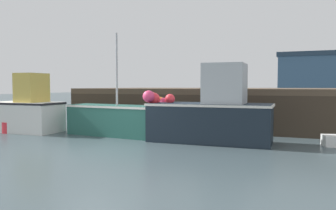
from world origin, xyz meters
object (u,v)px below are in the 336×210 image
(fishing_boat_near_right, at_px, (117,119))
(fishing_boat_mid, at_px, (210,113))
(fishing_boat_near_left, at_px, (26,111))
(mooring_buoy_foreground, at_px, (9,125))

(fishing_boat_near_right, xyz_separation_m, fishing_boat_mid, (3.79, -0.14, 0.36))
(fishing_boat_near_left, relative_size, mooring_buoy_foreground, 4.22)
(fishing_boat_near_left, distance_m, fishing_boat_mid, 7.92)
(fishing_boat_near_left, xyz_separation_m, fishing_boat_near_right, (4.13, 0.47, -0.24))
(fishing_boat_near_right, height_order, mooring_buoy_foreground, fishing_boat_near_right)
(fishing_boat_mid, bearing_deg, fishing_boat_near_right, 177.94)
(fishing_boat_mid, bearing_deg, fishing_boat_near_left, -177.59)
(fishing_boat_near_left, bearing_deg, fishing_boat_mid, 2.41)
(fishing_boat_near_left, relative_size, fishing_boat_near_right, 0.72)
(fishing_boat_near_right, relative_size, mooring_buoy_foreground, 5.86)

